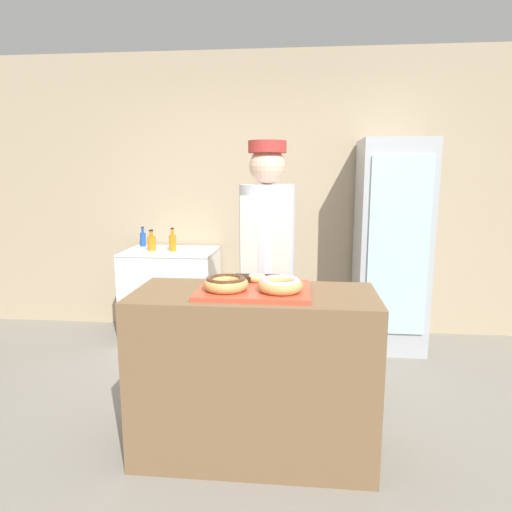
% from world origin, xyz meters
% --- Properties ---
extents(ground_plane, '(14.00, 14.00, 0.00)m').
position_xyz_m(ground_plane, '(0.00, 0.00, 0.00)').
color(ground_plane, gray).
extents(wall_back, '(8.00, 0.06, 2.70)m').
position_xyz_m(wall_back, '(0.00, 2.13, 1.35)').
color(wall_back, tan).
rests_on(wall_back, ground_plane).
extents(display_counter, '(1.31, 0.57, 0.94)m').
position_xyz_m(display_counter, '(0.00, 0.00, 0.47)').
color(display_counter, brown).
rests_on(display_counter, ground_plane).
extents(serving_tray, '(0.60, 0.45, 0.02)m').
position_xyz_m(serving_tray, '(0.00, 0.00, 0.95)').
color(serving_tray, '#D84C33').
rests_on(serving_tray, display_counter).
extents(donut_chocolate_glaze, '(0.24, 0.24, 0.07)m').
position_xyz_m(donut_chocolate_glaze, '(-0.14, -0.06, 1.00)').
color(donut_chocolate_glaze, tan).
rests_on(donut_chocolate_glaze, serving_tray).
extents(donut_light_glaze, '(0.24, 0.24, 0.07)m').
position_xyz_m(donut_light_glaze, '(0.14, -0.06, 1.00)').
color(donut_light_glaze, tan).
rests_on(donut_light_glaze, serving_tray).
extents(donut_mini_center, '(0.11, 0.11, 0.04)m').
position_xyz_m(donut_mini_center, '(0.00, 0.15, 0.98)').
color(donut_mini_center, tan).
rests_on(donut_mini_center, serving_tray).
extents(brownie_back_left, '(0.10, 0.10, 0.03)m').
position_xyz_m(brownie_back_left, '(-0.08, 0.15, 0.98)').
color(brownie_back_left, black).
rests_on(brownie_back_left, serving_tray).
extents(brownie_back_right, '(0.10, 0.10, 0.03)m').
position_xyz_m(brownie_back_right, '(0.08, 0.15, 0.98)').
color(brownie_back_right, black).
rests_on(brownie_back_right, serving_tray).
extents(baker_person, '(0.36, 0.36, 1.77)m').
position_xyz_m(baker_person, '(0.02, 0.57, 0.94)').
color(baker_person, '#4C4C51').
rests_on(baker_person, ground_plane).
extents(beverage_fridge, '(0.60, 0.65, 1.85)m').
position_xyz_m(beverage_fridge, '(1.04, 1.75, 0.93)').
color(beverage_fridge, '#ADB2B7').
rests_on(beverage_fridge, ground_plane).
extents(chest_freezer, '(0.84, 0.62, 0.85)m').
position_xyz_m(chest_freezer, '(-0.98, 1.76, 0.43)').
color(chest_freezer, white).
rests_on(chest_freezer, ground_plane).
extents(bottle_blue, '(0.06, 0.06, 0.19)m').
position_xyz_m(bottle_blue, '(-1.31, 1.96, 0.93)').
color(bottle_blue, '#1E4CB2').
rests_on(bottle_blue, chest_freezer).
extents(bottle_orange, '(0.07, 0.07, 0.22)m').
position_xyz_m(bottle_orange, '(-0.94, 1.71, 0.94)').
color(bottle_orange, orange).
rests_on(bottle_orange, chest_freezer).
extents(bottle_orange_b, '(0.08, 0.08, 0.19)m').
position_xyz_m(bottle_orange_b, '(-1.14, 1.73, 0.93)').
color(bottle_orange_b, orange).
rests_on(bottle_orange_b, chest_freezer).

